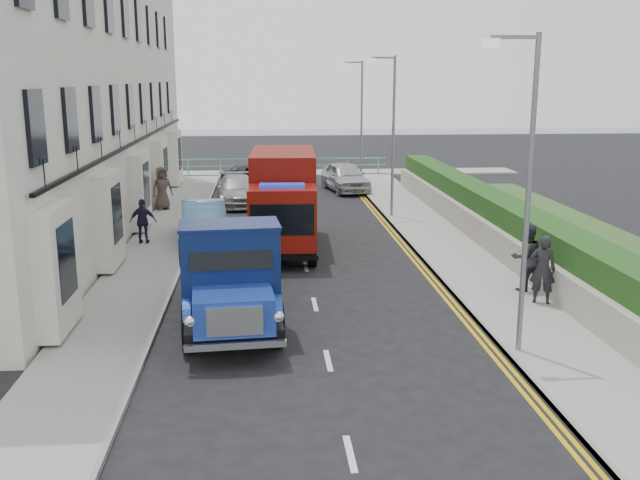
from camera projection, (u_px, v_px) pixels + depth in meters
The scene contains 22 objects.
ground at pixel (321, 329), 17.66m from camera, with size 120.00×120.00×0.00m, color black.
pavement_west at pixel (159, 247), 25.98m from camera, with size 2.40×38.00×0.12m, color gray.
pavement_east at pixel (441, 242), 26.80m from camera, with size 2.60×38.00×0.12m, color gray.
promenade at pixel (284, 173), 45.81m from camera, with size 30.00×2.50×0.12m, color gray.
sea_plane at pixel (275, 136), 75.94m from camera, with size 120.00×120.00×0.00m, color slate.
terrace_west at pixel (53, 49), 27.94m from camera, with size 6.31×30.20×14.25m.
garden_east at pixel (492, 219), 26.77m from camera, with size 1.45×28.00×1.75m.
seafront_railing at pixel (284, 167), 44.92m from camera, with size 13.00×0.08×1.11m.
lamp_near at pixel (524, 179), 15.15m from camera, with size 1.23×0.18×7.00m.
lamp_mid at pixel (391, 127), 30.69m from camera, with size 1.23×0.18×7.00m.
lamp_far at pixel (359, 115), 40.41m from camera, with size 1.23×0.18×7.00m.
bedford_lorry at pixel (231, 284), 17.05m from camera, with size 2.72×5.96×2.75m.
red_lorry at pixel (283, 198), 25.70m from camera, with size 2.50×6.70×3.47m.
parked_car_front at pixel (227, 242), 24.10m from camera, with size 1.56×3.88×1.32m, color black.
parked_car_mid at pixel (204, 222), 26.79m from camera, with size 1.62×4.64×1.53m, color teal.
parked_car_rear at pixel (238, 190), 34.78m from camera, with size 1.94×4.77×1.39m, color #A0A1A4.
seafront_car_left at pixel (247, 177), 39.18m from camera, with size 2.41×5.23×1.45m, color black.
seafront_car_right at pixel (345, 177), 38.85m from camera, with size 1.86×4.62×1.57m, color #ADAEB2.
pedestrian_east_near at pixel (543, 269), 19.15m from camera, with size 0.69×0.45×1.88m, color black.
pedestrian_east_far at pixel (526, 257), 20.31m from camera, with size 0.94×0.73×1.93m, color #2D2A34.
pedestrian_west_near at pixel (143, 221), 26.09m from camera, with size 0.97×0.40×1.65m, color #1C1B31.
pedestrian_west_far at pixel (162, 188), 32.80m from camera, with size 0.96×0.63×1.97m, color #433330.
Camera 1 is at (-1.37, -16.66, 6.11)m, focal length 40.00 mm.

